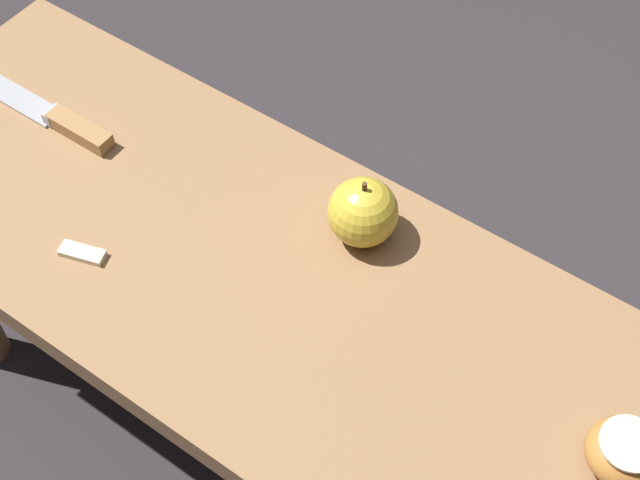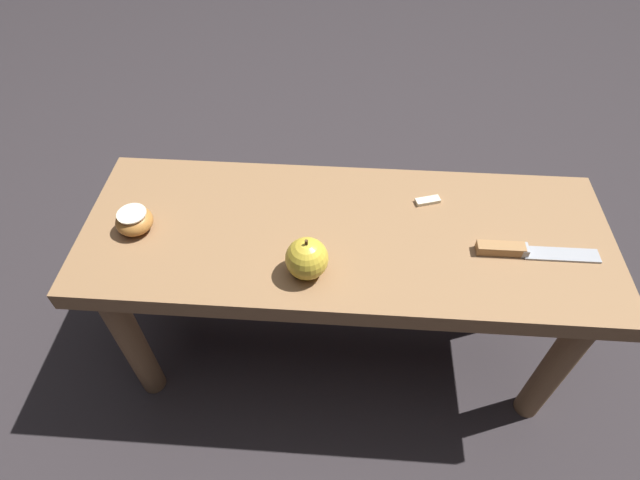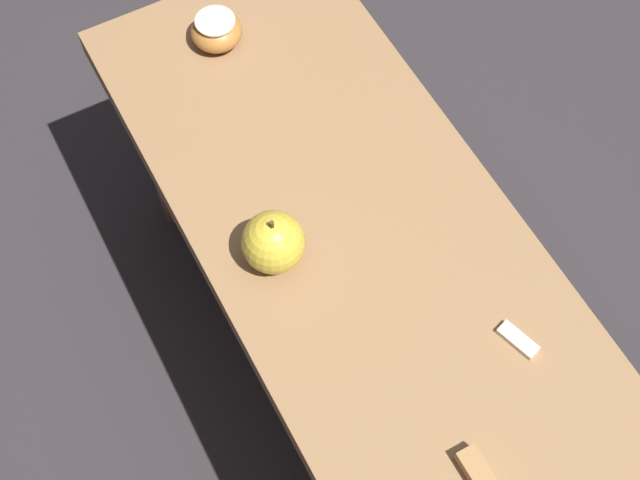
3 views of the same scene
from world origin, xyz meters
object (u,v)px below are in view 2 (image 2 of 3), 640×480
at_px(knife, 519,250).
at_px(apple_whole, 307,259).
at_px(apple_cut, 134,221).
at_px(wooden_bench, 345,256).

xyz_separation_m(knife, apple_whole, (0.39, 0.07, 0.03)).
height_order(apple_whole, apple_cut, apple_whole).
distance_m(wooden_bench, apple_cut, 0.42).
bearing_deg(apple_whole, apple_cut, -13.89).
relative_size(knife, apple_whole, 2.63).
relative_size(wooden_bench, knife, 4.53).
bearing_deg(apple_whole, knife, -169.65).
distance_m(apple_whole, apple_cut, 0.35).
relative_size(wooden_bench, apple_cut, 14.53).
bearing_deg(knife, apple_cut, 178.81).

